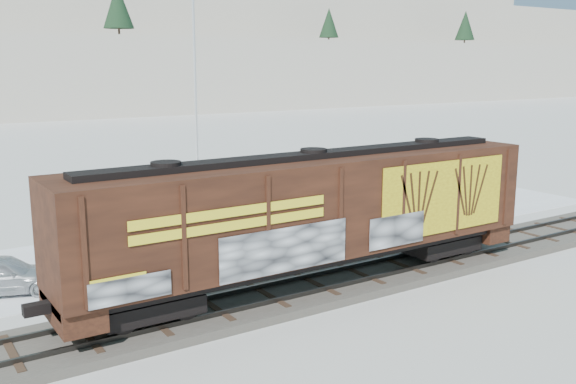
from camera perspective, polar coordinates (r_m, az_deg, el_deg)
ground at (r=23.99m, az=6.45°, el=-7.88°), size 500.00×500.00×0.00m
rail_track at (r=23.94m, az=6.46°, el=-7.55°), size 50.00×3.40×0.43m
parking_strip at (r=29.87m, az=-2.76°, el=-3.92°), size 40.00×8.00×0.03m
hopper_railcar at (r=21.89m, az=2.26°, el=-1.65°), size 17.57×3.06×4.53m
flagpole at (r=35.47m, az=-8.02°, el=6.64°), size 2.30×0.90×13.26m
car_silver at (r=24.44m, az=-24.15°, el=-6.70°), size 4.34×2.92×1.37m
car_white at (r=31.01m, az=-2.07°, el=-1.91°), size 4.72×2.81×1.47m
car_dark at (r=34.09m, az=11.24°, el=-0.91°), size 5.46×3.80×1.47m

